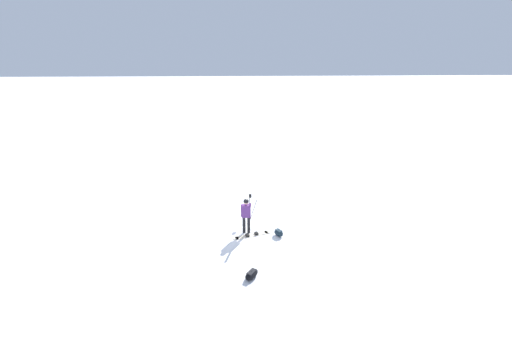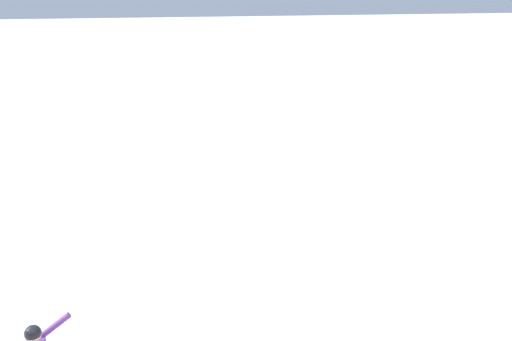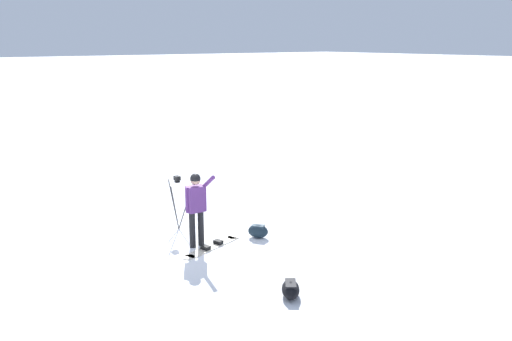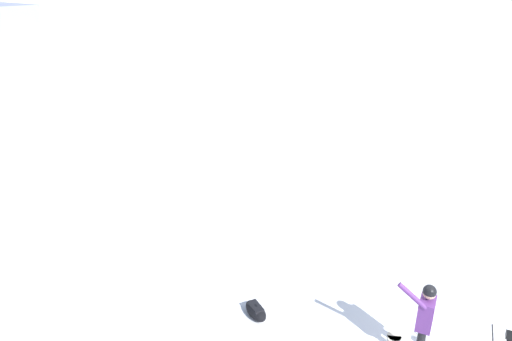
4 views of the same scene
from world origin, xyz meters
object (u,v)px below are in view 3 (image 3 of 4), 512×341
Objects in this scene: snowboarder at (196,202)px; gear_bag_large at (258,231)px; camera_tripod at (178,192)px; gear_bag_small at (291,289)px; snowboard at (212,246)px.

snowboarder is 1.74m from gear_bag_large.
gear_bag_small is at bearing -92.56° from camera_tripod.
gear_bag_large is (1.45, -0.39, -0.88)m from snowboarder.
gear_bag_large is at bearing 63.58° from gear_bag_small.
gear_bag_small is at bearing -116.42° from gear_bag_large.
snowboarder is 2.41× the size of gear_bag_small.
camera_tripod is at bearing 89.57° from snowboard.
snowboard is at bearing -90.43° from camera_tripod.
camera_tripod reaches higher than gear_bag_small.
snowboarder is 1.08m from snowboard.
gear_bag_small reaches higher than snowboard.
gear_bag_large is at bearing -54.47° from camera_tripod.
snowboarder reaches higher than camera_tripod.
camera_tripod reaches higher than snowboard.
camera_tripod is 1.89× the size of gear_bag_small.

